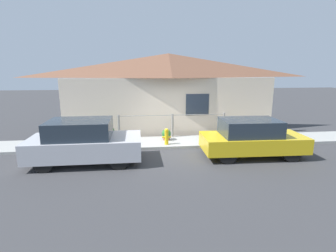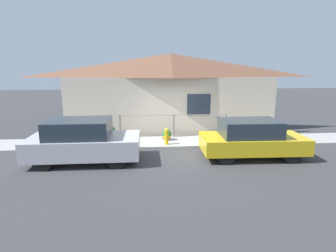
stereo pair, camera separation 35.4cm
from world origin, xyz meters
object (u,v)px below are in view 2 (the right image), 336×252
(potted_plant_near_hydrant, at_px, (167,134))
(potted_plant_by_fence, at_px, (110,132))
(car_right, at_px, (251,139))
(fire_hydrant, at_px, (167,136))
(car_left, at_px, (83,141))

(potted_plant_near_hydrant, relative_size, potted_plant_by_fence, 0.76)
(car_right, xyz_separation_m, potted_plant_near_hydrant, (-2.92, 2.15, -0.33))
(fire_hydrant, bearing_deg, potted_plant_by_fence, 159.00)
(fire_hydrant, distance_m, potted_plant_by_fence, 2.60)
(fire_hydrant, bearing_deg, potted_plant_near_hydrant, 84.51)
(potted_plant_near_hydrant, height_order, potted_plant_by_fence, potted_plant_by_fence)
(car_left, distance_m, potted_plant_near_hydrant, 3.76)
(fire_hydrant, xyz_separation_m, potted_plant_near_hydrant, (0.07, 0.68, -0.10))
(car_right, relative_size, fire_hydrant, 5.50)
(potted_plant_by_fence, bearing_deg, fire_hydrant, -21.00)
(fire_hydrant, distance_m, potted_plant_near_hydrant, 0.69)
(car_right, bearing_deg, potted_plant_near_hydrant, 145.22)
(car_left, relative_size, fire_hydrant, 5.54)
(car_left, distance_m, potted_plant_by_fence, 2.49)
(potted_plant_near_hydrant, bearing_deg, fire_hydrant, -95.49)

